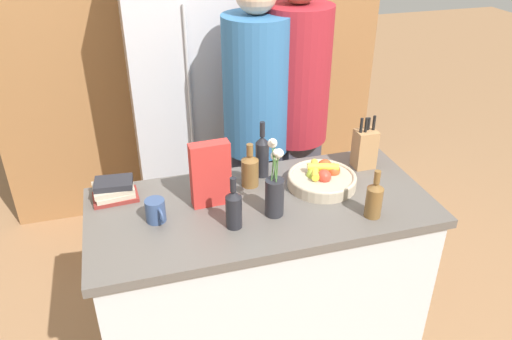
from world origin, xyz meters
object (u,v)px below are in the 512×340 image
fruit_bowl (322,178)px  bottle_wine (374,199)px  knife_block (365,148)px  cereal_box (210,174)px  flower_vase (275,189)px  coffee_mug (156,211)px  bottle_water (234,208)px  person_at_sink (256,123)px  person_in_blue (295,112)px  bottle_oil (250,169)px  refrigerator (192,96)px  bottle_vinegar (262,155)px  book_stack (114,190)px

fruit_bowl → bottle_wine: size_ratio=1.46×
knife_block → cereal_box: size_ratio=0.91×
flower_vase → coffee_mug: 0.49m
bottle_water → knife_block: bearing=23.0°
person_at_sink → person_in_blue: 0.24m
bottle_oil → bottle_water: size_ratio=0.92×
refrigerator → fruit_bowl: size_ratio=6.16×
cereal_box → person_in_blue: (0.60, 0.62, -0.05)m
knife_block → coffee_mug: 1.04m
cereal_box → person_in_blue: size_ratio=0.16×
fruit_bowl → cereal_box: (-0.51, -0.01, 0.11)m
flower_vase → person_at_sink: bearing=79.7°
knife_block → bottle_oil: bearing=-178.4°
bottle_wine → person_at_sink: size_ratio=0.12×
fruit_bowl → coffee_mug: size_ratio=2.65×
flower_vase → person_in_blue: 0.86m
person_in_blue → bottle_water: bearing=-152.3°
bottle_vinegar → person_in_blue: (0.32, 0.45, -0.01)m
cereal_box → book_stack: bearing=158.3°
coffee_mug → bottle_vinegar: 0.58m
cereal_box → bottle_vinegar: 0.33m
bottle_water → person_at_sink: person_at_sink is taller
knife_block → bottle_vinegar: bottle_vinegar is taller
book_stack → person_in_blue: bearing=24.8°
book_stack → bottle_water: 0.57m
cereal_box → bottle_vinegar: (0.28, 0.17, -0.04)m
book_stack → cereal_box: bearing=-21.7°
knife_block → bottle_wine: 0.42m
bottle_oil → bottle_vinegar: bearing=41.6°
coffee_mug → book_stack: 0.28m
knife_block → cereal_box: cereal_box is taller
refrigerator → bottle_water: (-0.07, -1.38, 0.05)m
book_stack → bottle_wine: bearing=-23.2°
flower_vase → bottle_wine: bearing=-18.0°
bottle_vinegar → bottle_wine: 0.57m
refrigerator → person_in_blue: size_ratio=1.06×
cereal_box → person_at_sink: (0.37, 0.57, -0.06)m
bottle_oil → bottle_water: 0.33m
bottle_oil → person_at_sink: person_at_sink is taller
fruit_bowl → person_at_sink: 0.59m
refrigerator → person_at_sink: (0.25, -0.62, 0.05)m
refrigerator → bottle_wine: size_ratio=9.02×
fruit_bowl → cereal_box: bearing=-179.2°
bottle_wine → bottle_water: (-0.57, 0.09, 0.00)m
book_stack → bottle_vinegar: bearing=0.9°
bottle_wine → bottle_water: bottle_water is taller
fruit_bowl → bottle_oil: bottle_oil is taller
refrigerator → knife_block: refrigerator is taller
flower_vase → person_in_blue: size_ratio=0.19×
book_stack → bottle_vinegar: size_ratio=0.72×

